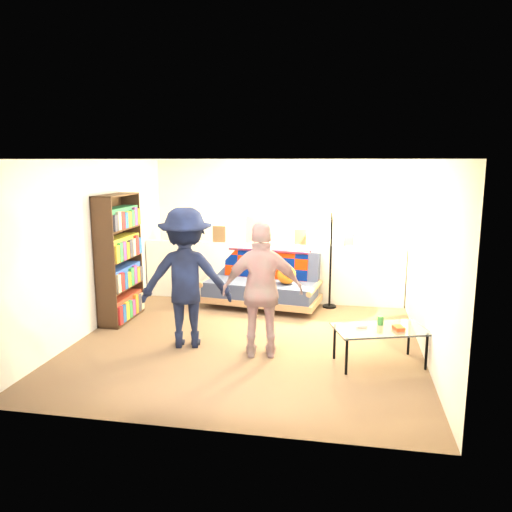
{
  "coord_description": "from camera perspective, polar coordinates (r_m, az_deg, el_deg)",
  "views": [
    {
      "loc": [
        1.26,
        -6.46,
        2.39
      ],
      "look_at": [
        0.0,
        0.4,
        1.05
      ],
      "focal_mm": 35.0,
      "sensor_mm": 36.0,
      "label": 1
    }
  ],
  "objects": [
    {
      "name": "ground",
      "position": [
        7.0,
        -0.6,
        -9.08
      ],
      "size": [
        5.0,
        5.0,
        0.0
      ],
      "primitive_type": "plane",
      "color": "brown",
      "rests_on": "ground"
    },
    {
      "name": "half_wall_ledge",
      "position": [
        8.57,
        1.69,
        -1.88
      ],
      "size": [
        4.45,
        0.15,
        1.0
      ],
      "primitive_type": "cube",
      "color": "silver",
      "rests_on": "ground"
    },
    {
      "name": "person_left",
      "position": [
        6.47,
        -8.0,
        -2.5
      ],
      "size": [
        1.29,
        0.91,
        1.81
      ],
      "primitive_type": "imported",
      "rotation": [
        0.0,
        0.0,
        3.37
      ],
      "color": "black",
      "rests_on": "ground"
    },
    {
      "name": "ledge_decor",
      "position": [
        8.46,
        0.18,
        2.63
      ],
      "size": [
        2.97,
        0.02,
        0.45
      ],
      "color": "brown",
      "rests_on": "half_wall_ledge"
    },
    {
      "name": "person_right",
      "position": [
        6.06,
        0.75,
        -3.99
      ],
      "size": [
        1.03,
        0.56,
        1.67
      ],
      "primitive_type": "imported",
      "rotation": [
        0.0,
        0.0,
        3.31
      ],
      "color": "#D0878D",
      "rests_on": "ground"
    },
    {
      "name": "bookshelf",
      "position": [
        7.75,
        -15.37,
        -0.7
      ],
      "size": [
        0.32,
        0.95,
        1.9
      ],
      "color": "#311D10",
      "rests_on": "ground"
    },
    {
      "name": "coffee_table",
      "position": [
        6.12,
        14.04,
        -8.27
      ],
      "size": [
        1.19,
        0.89,
        0.55
      ],
      "color": "black",
      "rests_on": "ground"
    },
    {
      "name": "futon_sofa",
      "position": [
        8.26,
        0.81,
        -3.21
      ],
      "size": [
        2.01,
        1.16,
        0.82
      ],
      "color": "#AB7B53",
      "rests_on": "ground"
    },
    {
      "name": "floor_lamp",
      "position": [
        8.16,
        8.74,
        2.14
      ],
      "size": [
        0.33,
        0.31,
        1.65
      ],
      "color": "black",
      "rests_on": "ground"
    },
    {
      "name": "room_shell",
      "position": [
        7.08,
        0.1,
        5.05
      ],
      "size": [
        4.6,
        5.05,
        2.45
      ],
      "color": "silver",
      "rests_on": "ground"
    }
  ]
}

